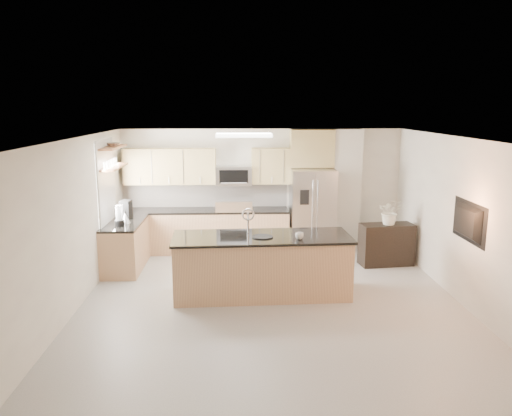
{
  "coord_description": "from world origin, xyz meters",
  "views": [
    {
      "loc": [
        -0.52,
        -7.44,
        3.07
      ],
      "look_at": [
        -0.19,
        1.3,
        1.28
      ],
      "focal_mm": 35.0,
      "sensor_mm": 36.0,
      "label": 1
    }
  ],
  "objects_px": {
    "blender": "(119,217)",
    "bowl": "(113,144)",
    "kettle": "(125,218)",
    "flower_vase": "(391,205)",
    "microwave": "(234,175)",
    "cup": "(299,236)",
    "coffee_maker": "(126,210)",
    "range": "(234,230)",
    "platter": "(263,237)",
    "television": "(464,222)",
    "refrigerator": "(312,211)",
    "island": "(262,265)",
    "credenza": "(386,244)"
  },
  "relations": [
    {
      "from": "island",
      "to": "cup",
      "type": "distance_m",
      "value": 0.83
    },
    {
      "from": "refrigerator",
      "to": "coffee_maker",
      "type": "bearing_deg",
      "value": -168.71
    },
    {
      "from": "range",
      "to": "cup",
      "type": "distance_m",
      "value": 2.99
    },
    {
      "from": "coffee_maker",
      "to": "range",
      "type": "bearing_deg",
      "value": 20.79
    },
    {
      "from": "island",
      "to": "credenza",
      "type": "distance_m",
      "value": 2.93
    },
    {
      "from": "microwave",
      "to": "television",
      "type": "distance_m",
      "value": 4.79
    },
    {
      "from": "microwave",
      "to": "credenza",
      "type": "height_order",
      "value": "microwave"
    },
    {
      "from": "cup",
      "to": "kettle",
      "type": "bearing_deg",
      "value": 153.33
    },
    {
      "from": "television",
      "to": "bowl",
      "type": "bearing_deg",
      "value": 68.49
    },
    {
      "from": "kettle",
      "to": "flower_vase",
      "type": "relative_size",
      "value": 0.29
    },
    {
      "from": "island",
      "to": "bowl",
      "type": "height_order",
      "value": "bowl"
    },
    {
      "from": "credenza",
      "to": "bowl",
      "type": "bearing_deg",
      "value": 171.19
    },
    {
      "from": "range",
      "to": "microwave",
      "type": "xyz_separation_m",
      "value": [
        0.0,
        0.12,
        1.16
      ]
    },
    {
      "from": "refrigerator",
      "to": "coffee_maker",
      "type": "relative_size",
      "value": 5.0
    },
    {
      "from": "blender",
      "to": "microwave",
      "type": "bearing_deg",
      "value": 37.02
    },
    {
      "from": "blender",
      "to": "kettle",
      "type": "distance_m",
      "value": 0.27
    },
    {
      "from": "coffee_maker",
      "to": "flower_vase",
      "type": "height_order",
      "value": "flower_vase"
    },
    {
      "from": "microwave",
      "to": "platter",
      "type": "relative_size",
      "value": 2.29
    },
    {
      "from": "refrigerator",
      "to": "island",
      "type": "height_order",
      "value": "refrigerator"
    },
    {
      "from": "cup",
      "to": "coffee_maker",
      "type": "height_order",
      "value": "coffee_maker"
    },
    {
      "from": "refrigerator",
      "to": "flower_vase",
      "type": "height_order",
      "value": "refrigerator"
    },
    {
      "from": "microwave",
      "to": "kettle",
      "type": "height_order",
      "value": "microwave"
    },
    {
      "from": "range",
      "to": "platter",
      "type": "distance_m",
      "value": 2.7
    },
    {
      "from": "blender",
      "to": "television",
      "type": "relative_size",
      "value": 0.36
    },
    {
      "from": "blender",
      "to": "bowl",
      "type": "bearing_deg",
      "value": 106.51
    },
    {
      "from": "platter",
      "to": "television",
      "type": "xyz_separation_m",
      "value": [
        3.03,
        -0.51,
        0.34
      ]
    },
    {
      "from": "blender",
      "to": "kettle",
      "type": "xyz_separation_m",
      "value": [
        0.05,
        0.25,
        -0.07
      ]
    },
    {
      "from": "bowl",
      "to": "television",
      "type": "distance_m",
      "value": 6.28
    },
    {
      "from": "microwave",
      "to": "platter",
      "type": "xyz_separation_m",
      "value": [
        0.48,
        -2.73,
        -0.62
      ]
    },
    {
      "from": "range",
      "to": "bowl",
      "type": "distance_m",
      "value": 3.07
    },
    {
      "from": "kettle",
      "to": "coffee_maker",
      "type": "relative_size",
      "value": 0.64
    },
    {
      "from": "credenza",
      "to": "flower_vase",
      "type": "relative_size",
      "value": 1.33
    },
    {
      "from": "range",
      "to": "credenza",
      "type": "distance_m",
      "value": 3.16
    },
    {
      "from": "blender",
      "to": "cup",
      "type": "bearing_deg",
      "value": -22.5
    },
    {
      "from": "blender",
      "to": "bowl",
      "type": "distance_m",
      "value": 1.43
    },
    {
      "from": "island",
      "to": "microwave",
      "type": "bearing_deg",
      "value": 97.69
    },
    {
      "from": "bowl",
      "to": "kettle",
      "type": "bearing_deg",
      "value": -56.48
    },
    {
      "from": "kettle",
      "to": "island",
      "type": "bearing_deg",
      "value": -28.2
    },
    {
      "from": "microwave",
      "to": "television",
      "type": "xyz_separation_m",
      "value": [
        3.51,
        -3.24,
        -0.28
      ]
    },
    {
      "from": "credenza",
      "to": "platter",
      "type": "distance_m",
      "value": 3.02
    },
    {
      "from": "cup",
      "to": "coffee_maker",
      "type": "xyz_separation_m",
      "value": [
        -3.15,
        1.94,
        0.04
      ]
    },
    {
      "from": "microwave",
      "to": "kettle",
      "type": "bearing_deg",
      "value": -147.03
    },
    {
      "from": "kettle",
      "to": "bowl",
      "type": "xyz_separation_m",
      "value": [
        -0.23,
        0.34,
        1.36
      ]
    },
    {
      "from": "microwave",
      "to": "cup",
      "type": "distance_m",
      "value": 3.1
    },
    {
      "from": "microwave",
      "to": "flower_vase",
      "type": "height_order",
      "value": "microwave"
    },
    {
      "from": "range",
      "to": "refrigerator",
      "type": "relative_size",
      "value": 0.64
    },
    {
      "from": "television",
      "to": "microwave",
      "type": "bearing_deg",
      "value": 47.25
    },
    {
      "from": "range",
      "to": "coffee_maker",
      "type": "xyz_separation_m",
      "value": [
        -2.09,
        -0.8,
        0.62
      ]
    },
    {
      "from": "platter",
      "to": "television",
      "type": "bearing_deg",
      "value": -9.61
    },
    {
      "from": "refrigerator",
      "to": "bowl",
      "type": "distance_m",
      "value": 4.26
    }
  ]
}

